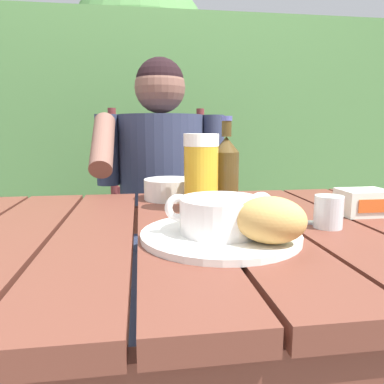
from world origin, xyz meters
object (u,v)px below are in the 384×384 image
water_glass_small (328,212)px  table_knife (287,221)px  soup_bowl (221,214)px  bread_roll (271,220)px  beer_glass (201,172)px  beer_bottle (226,170)px  chair_near_diner (160,232)px  person_eating (161,193)px  diner_bowl (169,189)px  serving_plate (220,235)px  butter_tub (363,202)px

water_glass_small → table_knife: bearing=146.8°
soup_bowl → bread_roll: (0.07, -0.08, 0.01)m
beer_glass → beer_bottle: beer_bottle is taller
chair_near_diner → person_eating: 0.29m
beer_glass → diner_bowl: size_ratio=1.31×
beer_bottle → serving_plate: bearing=-105.3°
beer_glass → beer_bottle: size_ratio=0.81×
table_knife → person_eating: bearing=109.6°
diner_bowl → butter_tub: bearing=-30.8°
table_knife → diner_bowl: size_ratio=1.18×
chair_near_diner → water_glass_small: bearing=-71.6°
serving_plate → bread_roll: bearing=-49.4°
person_eating → water_glass_small: 0.76m
soup_bowl → beer_glass: 0.24m
water_glass_small → butter_tub: size_ratio=0.61×
person_eating → table_knife: person_eating is taller
beer_glass → beer_bottle: 0.08m
serving_plate → beer_bottle: beer_bottle is taller
chair_near_diner → butter_tub: (0.43, -0.80, 0.28)m
chair_near_diner → beer_bottle: 0.76m
serving_plate → soup_bowl: soup_bowl is taller
serving_plate → table_knife: size_ratio=1.74×
person_eating → beer_glass: person_eating is taller
beer_bottle → water_glass_small: bearing=-54.5°
beer_bottle → diner_bowl: bearing=136.9°
beer_bottle → butter_tub: 0.33m
soup_bowl → butter_tub: soup_bowl is taller
serving_plate → water_glass_small: bearing=9.7°
beer_bottle → butter_tub: bearing=-23.8°
butter_tub → water_glass_small: bearing=-145.7°
chair_near_diner → beer_glass: (0.07, -0.70, 0.35)m
beer_glass → water_glass_small: size_ratio=2.84×
bread_roll → table_knife: (0.10, 0.16, -0.05)m
serving_plate → soup_bowl: size_ratio=1.46×
water_glass_small → diner_bowl: bearing=130.1°
serving_plate → butter_tub: (0.37, 0.13, 0.02)m
soup_bowl → bread_roll: bread_roll is taller
diner_bowl → table_knife: bearing=-53.4°
person_eating → water_glass_small: size_ratio=18.40×
soup_bowl → water_glass_small: bearing=9.7°
table_knife → diner_bowl: diner_bowl is taller
bread_roll → diner_bowl: 0.49m
beer_glass → butter_tub: beer_glass is taller
chair_near_diner → beer_bottle: chair_near_diner is taller
chair_near_diner → soup_bowl: chair_near_diner is taller
chair_near_diner → person_eating: size_ratio=0.86×
butter_tub → diner_bowl: 0.50m
chair_near_diner → bread_roll: bearing=-82.7°
beer_glass → serving_plate: bearing=-90.6°
soup_bowl → diner_bowl: size_ratio=1.40×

